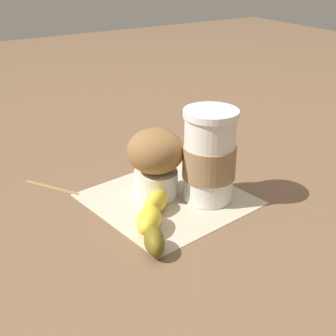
% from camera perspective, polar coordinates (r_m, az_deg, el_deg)
% --- Properties ---
extents(ground_plane, '(3.00, 3.00, 0.00)m').
position_cam_1_polar(ground_plane, '(0.74, 0.00, -3.83)').
color(ground_plane, brown).
extents(paper_napkin, '(0.25, 0.25, 0.00)m').
position_cam_1_polar(paper_napkin, '(0.74, 0.00, -3.78)').
color(paper_napkin, beige).
rests_on(paper_napkin, ground_plane).
extents(coffee_cup, '(0.08, 0.08, 0.15)m').
position_cam_1_polar(coffee_cup, '(0.71, 5.05, 1.35)').
color(coffee_cup, white).
rests_on(coffee_cup, paper_napkin).
extents(muffin, '(0.09, 0.09, 0.11)m').
position_cam_1_polar(muffin, '(0.72, -1.52, 1.01)').
color(muffin, white).
rests_on(muffin, paper_napkin).
extents(banana, '(0.10, 0.14, 0.03)m').
position_cam_1_polar(banana, '(0.65, -1.88, -6.40)').
color(banana, yellow).
rests_on(banana, paper_napkin).
extents(wooden_stirrer, '(0.06, 0.10, 0.00)m').
position_cam_1_polar(wooden_stirrer, '(0.80, -13.97, -2.30)').
color(wooden_stirrer, '#9E7547').
rests_on(wooden_stirrer, ground_plane).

